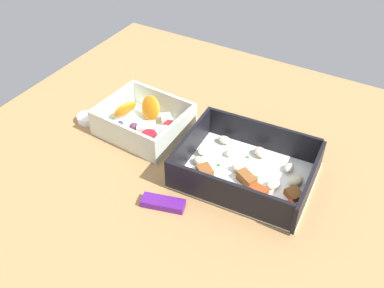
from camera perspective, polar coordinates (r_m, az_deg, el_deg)
name	(u,v)px	position (r cm, az deg, el deg)	size (l,w,h in cm)	color
table_surface	(182,156)	(81.14, -1.24, -1.55)	(80.00, 80.00, 2.00)	#9E7547
pasta_container	(247,170)	(74.85, 7.15, -3.35)	(23.06, 18.31, 6.04)	white
fruit_bowl	(144,123)	(84.56, -6.22, 2.78)	(16.35, 14.17, 5.77)	silver
candy_bar	(163,203)	(70.79, -3.76, -7.65)	(7.00, 2.40, 1.20)	#51197A
paper_cup_liner	(87,119)	(89.58, -13.48, 3.22)	(3.67, 3.67, 1.47)	white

